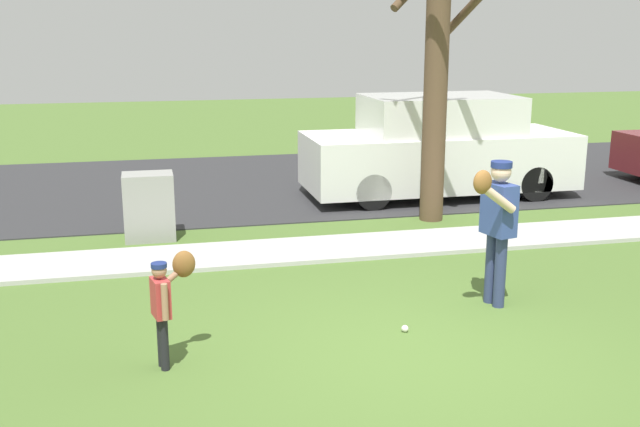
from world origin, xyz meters
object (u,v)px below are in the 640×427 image
person_child (167,295)px  street_tree_near (437,51)px  baseball (405,329)px  parked_van_white (439,149)px  person_adult (497,217)px  utility_cabinet (149,207)px

person_child → street_tree_near: 6.80m
person_child → baseball: 2.53m
street_tree_near → parked_van_white: street_tree_near is taller
person_adult → baseball: bearing=10.2°
person_adult → person_child: size_ratio=1.57×
street_tree_near → person_adult: bearing=-101.3°
street_tree_near → parked_van_white: size_ratio=1.03×
person_child → utility_cabinet: (-0.12, 4.53, -0.19)m
person_adult → baseball: person_adult is taller
utility_cabinet → street_tree_near: size_ratio=0.20×
baseball → parked_van_white: (2.80, 6.16, 0.87)m
baseball → parked_van_white: 6.82m
baseball → person_child: bearing=-174.1°
baseball → street_tree_near: bearing=65.6°
parked_van_white → baseball: bearing=65.5°
utility_cabinet → street_tree_near: 5.10m
baseball → utility_cabinet: bearing=120.8°
baseball → street_tree_near: 5.60m
baseball → person_adult: bearing=22.9°
utility_cabinet → parked_van_white: bearing=19.3°
parked_van_white → person_adult: bearing=74.5°
person_child → parked_van_white: (5.23, 6.41, 0.20)m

